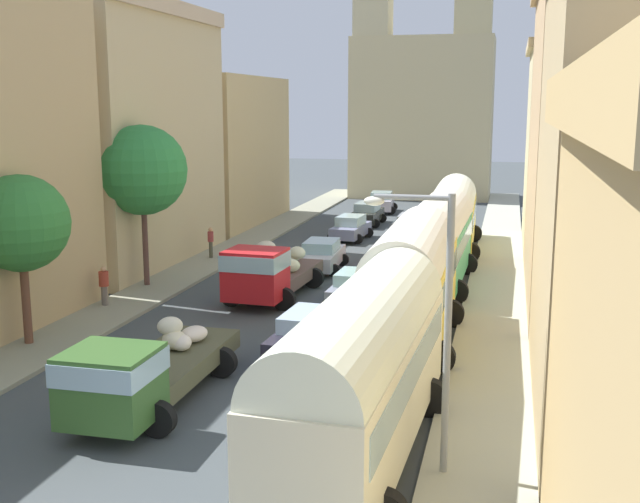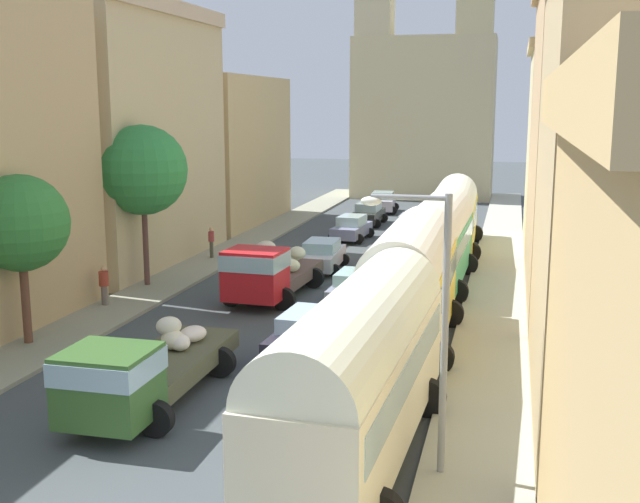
% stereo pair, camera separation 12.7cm
% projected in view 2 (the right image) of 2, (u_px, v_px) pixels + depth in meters
% --- Properties ---
extents(ground_plane, '(154.00, 154.00, 0.00)m').
position_uv_depth(ground_plane, '(347.00, 270.00, 38.52)').
color(ground_plane, '#404649').
extents(sidewalk_left, '(2.50, 70.00, 0.14)m').
position_uv_depth(sidewalk_left, '(210.00, 261.00, 40.22)').
color(sidewalk_left, gray).
rests_on(sidewalk_left, ground).
extents(sidewalk_right, '(2.50, 70.00, 0.14)m').
position_uv_depth(sidewalk_right, '(497.00, 276.00, 36.79)').
color(sidewalk_right, '#AAAD9A').
rests_on(sidewalk_right, ground).
extents(building_left_2, '(4.73, 13.00, 13.01)m').
position_uv_depth(building_left_2, '(138.00, 135.00, 39.07)').
color(building_left_2, tan).
rests_on(building_left_2, ground).
extents(building_left_3, '(4.66, 13.01, 9.86)m').
position_uv_depth(building_left_3, '(231.00, 151.00, 52.51)').
color(building_left_3, tan).
rests_on(building_left_3, ground).
extents(building_right_2, '(5.91, 13.80, 13.31)m').
position_uv_depth(building_right_2, '(602.00, 139.00, 31.65)').
color(building_right_2, tan).
rests_on(building_right_2, ground).
extents(building_right_3, '(5.86, 9.00, 11.33)m').
position_uv_depth(building_right_3, '(578.00, 148.00, 43.01)').
color(building_right_3, beige).
rests_on(building_right_3, ground).
extents(distant_church, '(11.93, 6.41, 21.19)m').
position_uv_depth(distant_church, '(424.00, 105.00, 67.10)').
color(distant_church, '#CBBB8B').
rests_on(distant_church, ground).
extents(parked_bus_0, '(3.47, 10.02, 4.13)m').
position_uv_depth(parked_bus_0, '(359.00, 365.00, 17.45)').
color(parked_bus_0, beige).
rests_on(parked_bus_0, ground).
extents(parked_bus_1, '(3.38, 8.38, 4.29)m').
position_uv_depth(parked_bus_1, '(411.00, 277.00, 26.02)').
color(parked_bus_1, yellow).
rests_on(parked_bus_1, ground).
extents(parked_bus_2, '(3.45, 9.44, 4.00)m').
position_uv_depth(parked_bus_2, '(437.00, 238.00, 34.63)').
color(parked_bus_2, '#339B66').
rests_on(parked_bus_2, ground).
extents(parked_bus_3, '(3.46, 9.90, 3.90)m').
position_uv_depth(parked_bus_3, '(453.00, 213.00, 43.23)').
color(parked_bus_3, gold).
rests_on(parked_bus_3, ground).
extents(cargo_truck_0, '(3.03, 7.39, 2.22)m').
position_uv_depth(cargo_truck_0, '(140.00, 370.00, 20.54)').
color(cargo_truck_0, '#345B27').
rests_on(cargo_truck_0, ground).
extents(cargo_truck_1, '(3.34, 6.81, 2.43)m').
position_uv_depth(cargo_truck_1, '(268.00, 271.00, 32.14)').
color(cargo_truck_1, red).
rests_on(cargo_truck_1, ground).
extents(car_0, '(2.40, 4.26, 1.49)m').
position_uv_depth(car_0, '(322.00, 255.00, 38.28)').
color(car_0, silver).
rests_on(car_0, ground).
extents(car_1, '(2.37, 4.06, 1.49)m').
position_uv_depth(car_1, '(352.00, 228.00, 46.79)').
color(car_1, slate).
rests_on(car_1, ground).
extents(car_2, '(2.27, 4.23, 1.52)m').
position_uv_depth(car_2, '(368.00, 214.00, 52.72)').
color(car_2, black).
rests_on(car_2, ground).
extents(car_3, '(2.47, 3.81, 1.56)m').
position_uv_depth(car_3, '(383.00, 202.00, 58.80)').
color(car_3, silver).
rests_on(car_3, ground).
extents(car_4, '(2.44, 4.40, 1.53)m').
position_uv_depth(car_4, '(308.00, 335.00, 24.99)').
color(car_4, black).
rests_on(car_4, ground).
extents(car_5, '(2.36, 3.74, 1.48)m').
position_uv_depth(car_5, '(356.00, 289.00, 31.24)').
color(car_5, gray).
rests_on(car_5, ground).
extents(car_6, '(2.24, 3.76, 1.42)m').
position_uv_depth(car_6, '(395.00, 253.00, 39.03)').
color(car_6, red).
rests_on(car_6, ground).
extents(car_7, '(2.39, 4.31, 1.49)m').
position_uv_depth(car_7, '(413.00, 227.00, 47.23)').
color(car_7, '#2A2B1F').
rests_on(car_7, ground).
extents(pedestrian_0, '(0.43, 0.43, 1.75)m').
position_uv_depth(pedestrian_0, '(211.00, 241.00, 40.72)').
color(pedestrian_0, '#4C4A3A').
rests_on(pedestrian_0, ground).
extents(pedestrian_2, '(0.45, 0.45, 1.71)m').
position_uv_depth(pedestrian_2, '(104.00, 285.00, 31.10)').
color(pedestrian_2, '#6A6059').
rests_on(pedestrian_2, ground).
extents(streetlamp_near, '(1.92, 0.28, 6.26)m').
position_uv_depth(streetlamp_near, '(432.00, 310.00, 16.47)').
color(streetlamp_near, gray).
rests_on(streetlamp_near, ground).
extents(roadside_tree_1, '(3.22, 3.22, 5.83)m').
position_uv_depth(roadside_tree_1, '(20.00, 224.00, 25.56)').
color(roadside_tree_1, brown).
rests_on(roadside_tree_1, ground).
extents(roadside_tree_2, '(3.92, 3.92, 7.21)m').
position_uv_depth(roadside_tree_2, '(143.00, 170.00, 33.84)').
color(roadside_tree_2, brown).
rests_on(roadside_tree_2, ground).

